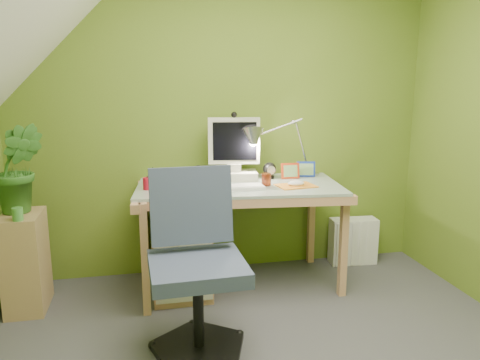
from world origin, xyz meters
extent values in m
cube|color=olive|center=(0.00, 1.60, 1.20)|extent=(3.20, 0.01, 2.40)
cube|color=white|center=(-0.04, 1.09, 0.78)|extent=(0.44, 0.15, 0.02)
cube|color=orange|center=(0.42, 1.09, 0.77)|extent=(0.29, 0.22, 0.01)
ellipsoid|color=white|center=(0.42, 1.09, 0.79)|extent=(0.12, 0.08, 0.04)
cylinder|color=#983216|center=(0.22, 1.15, 0.81)|extent=(0.08, 0.08, 0.09)
cube|color=#BD3514|center=(0.46, 1.35, 0.83)|extent=(0.14, 0.02, 0.12)
cube|color=navy|center=(0.60, 1.39, 0.83)|extent=(0.14, 0.05, 0.12)
cube|color=#9EB47C|center=(-0.36, 1.37, 0.82)|extent=(0.13, 0.04, 0.11)
cube|color=tan|center=(-1.41, 1.17, 0.33)|extent=(0.24, 0.37, 0.65)
imported|color=#326A23|center=(-1.41, 1.22, 0.94)|extent=(0.35, 0.30, 0.58)
cylinder|color=#478F3B|center=(-1.39, 1.02, 0.69)|extent=(0.07, 0.07, 0.08)
cube|color=white|center=(1.06, 1.46, 0.19)|extent=(0.39, 0.18, 0.38)
camera|label=1|loc=(-0.62, -1.96, 1.50)|focal=35.00mm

